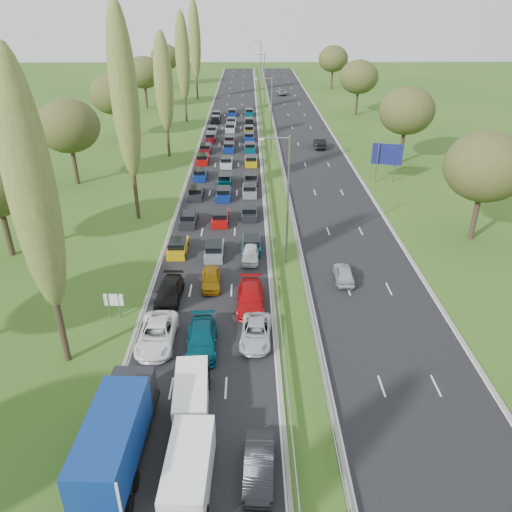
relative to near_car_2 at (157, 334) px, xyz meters
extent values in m
plane|color=#2D541A|center=(10.10, 49.29, -0.79)|extent=(260.00, 260.00, 0.00)
cube|color=black|center=(3.35, 51.79, -0.79)|extent=(10.50, 215.00, 0.04)
cube|color=black|center=(16.85, 51.79, -0.79)|extent=(10.50, 215.00, 0.04)
cube|color=gray|center=(8.95, 51.79, -0.24)|extent=(0.06, 215.00, 0.32)
cube|color=gray|center=(11.25, 51.79, -0.24)|extent=(0.06, 215.00, 0.32)
cylinder|color=gray|center=(10.10, 12.29, 5.21)|extent=(0.18, 0.18, 12.00)
cylinder|color=gray|center=(10.10, 47.29, 5.21)|extent=(0.18, 0.18, 12.00)
cylinder|color=gray|center=(10.10, 82.29, 5.21)|extent=(0.18, 0.18, 12.00)
cylinder|color=gray|center=(10.10, 117.29, 5.21)|extent=(0.18, 0.18, 12.00)
cylinder|color=#2D2116|center=(-5.90, -1.71, 2.81)|extent=(0.44, 0.44, 7.20)
ellipsoid|color=#576129|center=(-5.90, -1.71, 11.61)|extent=(2.80, 2.80, 16.00)
cylinder|color=#2D2116|center=(-5.90, 23.29, 3.17)|extent=(0.44, 0.44, 7.92)
ellipsoid|color=#576129|center=(-5.90, 23.29, 12.85)|extent=(2.80, 2.80, 17.60)
cylinder|color=#2D2116|center=(-5.90, 48.29, 2.45)|extent=(0.44, 0.44, 6.48)
ellipsoid|color=#576129|center=(-5.90, 48.29, 10.37)|extent=(2.80, 2.80, 14.40)
cylinder|color=#2D2116|center=(-5.90, 73.29, 2.81)|extent=(0.44, 0.44, 7.20)
ellipsoid|color=#576129|center=(-5.90, 73.29, 11.61)|extent=(2.80, 2.80, 16.00)
cylinder|color=#2D2116|center=(-5.90, 98.29, 3.17)|extent=(0.44, 0.44, 7.92)
ellipsoid|color=#576129|center=(-5.90, 98.29, 12.85)|extent=(2.80, 2.80, 17.60)
cylinder|color=#2D2116|center=(-16.40, 14.29, 1.63)|extent=(0.56, 0.56, 4.84)
cylinder|color=#2D2116|center=(-16.40, 35.29, 1.63)|extent=(0.56, 0.56, 4.84)
ellipsoid|color=#38471E|center=(-16.40, 35.29, 6.91)|extent=(8.00, 8.00, 6.80)
cylinder|color=#2D2116|center=(-16.40, 59.29, 1.63)|extent=(0.56, 0.56, 4.84)
ellipsoid|color=#38471E|center=(-16.40, 59.29, 6.91)|extent=(8.00, 8.00, 6.80)
cylinder|color=#2D2116|center=(-16.40, 87.29, 1.63)|extent=(0.56, 0.56, 4.84)
ellipsoid|color=#38471E|center=(-16.40, 87.29, 6.91)|extent=(8.00, 8.00, 6.80)
cylinder|color=#2D2116|center=(-16.40, 119.29, 1.63)|extent=(0.56, 0.56, 4.84)
ellipsoid|color=#38471E|center=(-16.40, 119.29, 6.91)|extent=(8.00, 8.00, 6.80)
cylinder|color=#2D2116|center=(29.60, 17.29, 1.63)|extent=(0.56, 0.56, 4.84)
ellipsoid|color=#38471E|center=(29.60, 17.29, 6.91)|extent=(8.00, 8.00, 6.80)
cylinder|color=#2D2116|center=(29.60, 44.29, 1.63)|extent=(0.56, 0.56, 4.84)
ellipsoid|color=#38471E|center=(29.60, 44.29, 6.91)|extent=(8.00, 8.00, 6.80)
cylinder|color=#2D2116|center=(29.60, 79.29, 1.63)|extent=(0.56, 0.56, 4.84)
ellipsoid|color=#38471E|center=(29.60, 79.29, 6.91)|extent=(8.00, 8.00, 6.80)
cylinder|color=#2D2116|center=(29.60, 114.29, 1.63)|extent=(0.56, 0.56, 4.84)
ellipsoid|color=#38471E|center=(29.60, 114.29, 6.91)|extent=(8.00, 8.00, 6.80)
cube|color=#BF990C|center=(-0.33, 14.56, -0.35)|extent=(1.75, 4.00, 0.80)
cube|color=black|center=(-0.01, 21.58, -0.35)|extent=(1.75, 4.00, 0.80)
cube|color=black|center=(0.05, 29.89, -0.35)|extent=(1.75, 4.00, 0.80)
cube|color=navy|center=(-0.06, 37.28, -0.35)|extent=(1.75, 4.00, 0.80)
cube|color=#A50C0A|center=(-0.33, 44.60, -0.35)|extent=(1.75, 4.00, 0.80)
cube|color=#590F14|center=(-0.34, 50.44, -0.35)|extent=(1.75, 4.00, 0.80)
cube|color=#590F14|center=(0.03, 57.76, -0.35)|extent=(1.75, 4.00, 0.80)
cube|color=slate|center=(-0.09, 63.10, -0.35)|extent=(1.75, 4.00, 0.80)
cube|color=black|center=(0.04, 72.15, -0.35)|extent=(1.75, 4.00, 0.80)
cube|color=#590F14|center=(-0.05, 76.88, -0.35)|extent=(1.75, 4.00, 0.80)
cube|color=slate|center=(3.27, 13.84, -0.35)|extent=(1.75, 4.00, 0.80)
cube|color=#A50C0A|center=(3.45, 21.86, -0.35)|extent=(1.75, 4.00, 0.80)
cube|color=navy|center=(3.49, 29.56, -0.35)|extent=(1.75, 4.00, 0.80)
cube|color=#053F4C|center=(3.39, 34.98, -0.35)|extent=(1.75, 4.00, 0.80)
cube|color=#B2B7BC|center=(3.32, 42.98, -0.35)|extent=(1.75, 4.00, 0.80)
cube|color=navy|center=(3.43, 51.39, -0.35)|extent=(1.75, 4.00, 0.80)
cube|color=#590F14|center=(3.35, 55.85, -0.35)|extent=(1.75, 4.00, 0.80)
cube|color=#B2B7BC|center=(3.20, 65.05, -0.35)|extent=(1.75, 4.00, 0.80)
cube|color=#B2B7BC|center=(3.28, 70.30, -0.35)|extent=(1.75, 4.00, 0.80)
cube|color=navy|center=(3.19, 79.05, -0.35)|extent=(1.75, 4.00, 0.80)
cube|color=#053F4C|center=(6.87, 15.14, -0.35)|extent=(1.75, 4.00, 0.80)
cube|color=black|center=(6.66, 23.47, -0.35)|extent=(1.75, 4.00, 0.80)
cube|color=slate|center=(6.72, 30.79, -0.35)|extent=(1.75, 4.00, 0.80)
cube|color=black|center=(6.92, 35.29, -0.35)|extent=(1.75, 4.00, 0.80)
cube|color=#BF990C|center=(6.98, 43.60, -0.35)|extent=(1.75, 4.00, 0.80)
cube|color=#053F4C|center=(6.85, 51.16, -0.35)|extent=(1.75, 4.00, 0.80)
cube|color=navy|center=(6.73, 58.10, -0.35)|extent=(1.75, 4.00, 0.80)
cube|color=#BF990C|center=(6.72, 63.45, -0.35)|extent=(1.75, 4.00, 0.80)
cube|color=black|center=(6.81, 70.03, -0.35)|extent=(1.75, 4.00, 0.80)
cube|color=#053F4C|center=(6.83, 79.39, -0.35)|extent=(1.75, 4.00, 0.80)
imported|color=white|center=(0.00, 0.00, 0.00)|extent=(2.57, 5.56, 1.54)
imported|color=black|center=(0.05, 5.97, -0.06)|extent=(2.16, 4.97, 1.42)
imported|color=#054151|center=(3.26, -0.57, -0.01)|extent=(2.32, 5.30, 1.51)
imported|color=#AE760B|center=(3.33, 8.07, -0.09)|extent=(1.85, 4.08, 1.36)
imported|color=black|center=(7.09, -11.32, -0.05)|extent=(1.76, 4.44, 1.44)
imported|color=silver|center=(7.09, 0.29, -0.11)|extent=(2.51, 4.87, 1.31)
imported|color=#AF0A0D|center=(6.72, 4.81, 0.01)|extent=(2.24, 5.40, 1.56)
imported|color=silver|center=(6.77, 12.85, -0.09)|extent=(1.89, 4.11, 1.37)
imported|color=#A3A8AC|center=(14.95, 8.87, -0.10)|extent=(1.74, 4.02, 1.35)
imported|color=black|center=(18.46, 52.87, 0.02)|extent=(1.80, 4.85, 1.59)
imported|color=gray|center=(15.24, 104.53, -0.10)|extent=(2.61, 5.02, 1.35)
cube|color=black|center=(-0.28, -10.14, -0.07)|extent=(2.38, 8.92, 0.50)
cube|color=navy|center=(-0.28, -11.23, 1.71)|extent=(2.48, 6.74, 2.57)
cube|color=silver|center=(-0.28, -14.57, 1.71)|extent=(2.42, 0.06, 2.47)
cube|color=black|center=(-0.28, -6.78, 0.78)|extent=(2.42, 2.18, 2.20)
cylinder|color=black|center=(-0.28, -6.88, -0.27)|extent=(2.08, 1.00, 1.00)
cylinder|color=black|center=(-0.28, -13.40, -0.27)|extent=(2.08, 1.00, 1.00)
cube|color=white|center=(3.56, -11.91, 0.36)|extent=(2.15, 5.38, 2.15)
cube|color=black|center=(3.56, -9.54, 0.25)|extent=(2.10, 0.86, 1.72)
cylinder|color=black|center=(2.65, -10.19, -0.41)|extent=(0.27, 0.73, 0.73)
cylinder|color=black|center=(4.47, -13.63, -0.41)|extent=(0.27, 0.73, 0.73)
cube|color=white|center=(3.13, -6.42, 0.25)|extent=(1.95, 4.88, 1.95)
cube|color=black|center=(3.13, -4.27, 0.16)|extent=(1.90, 0.78, 1.56)
cylinder|color=black|center=(2.30, -4.86, -0.44)|extent=(0.24, 0.66, 0.66)
cylinder|color=black|center=(3.96, -7.98, -0.44)|extent=(0.24, 0.66, 0.66)
cylinder|color=gray|center=(-4.20, 3.38, 0.26)|extent=(0.16, 0.16, 2.10)
cylinder|color=gray|center=(-3.40, 3.38, 0.26)|extent=(0.16, 0.16, 2.10)
cube|color=white|center=(-3.80, 3.38, 0.81)|extent=(1.50, 0.16, 1.00)
cylinder|color=gray|center=(23.80, 35.38, 1.81)|extent=(0.16, 0.16, 5.20)
cylinder|color=gray|center=(26.20, 35.38, 1.81)|extent=(0.16, 0.16, 5.20)
cube|color=navy|center=(25.00, 35.38, 3.01)|extent=(3.88, 1.15, 2.80)
camera|label=1|loc=(6.67, -29.17, 21.36)|focal=35.00mm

